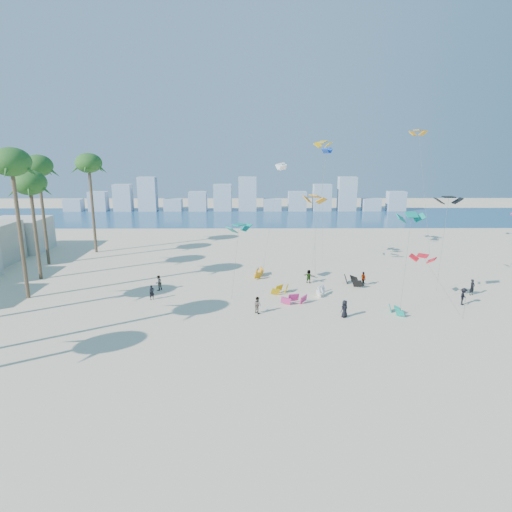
{
  "coord_description": "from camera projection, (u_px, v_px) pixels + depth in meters",
  "views": [
    {
      "loc": [
        2.66,
        -28.58,
        15.45
      ],
      "look_at": [
        3.0,
        16.0,
        4.5
      ],
      "focal_mm": 31.08,
      "sensor_mm": 36.0,
      "label": 1
    }
  ],
  "objects": [
    {
      "name": "flying_kites",
      "position": [
        356.0,
        183.0,
        52.78
      ],
      "size": [
        33.8,
        27.83,
        18.29
      ],
      "color": "#0B8774",
      "rests_on": "ground"
    },
    {
      "name": "ground",
      "position": [
        216.0,
        371.0,
        31.42
      ],
      "size": [
        220.0,
        220.0,
        0.0
      ],
      "primitive_type": "plane",
      "color": "beige",
      "rests_on": "ground"
    },
    {
      "name": "kitesurfers_far",
      "position": [
        345.0,
        288.0,
        47.4
      ],
      "size": [
        34.9,
        11.89,
        1.76
      ],
      "color": "black",
      "rests_on": "ground"
    },
    {
      "name": "kitesurfer_mid",
      "position": [
        257.0,
        305.0,
        42.29
      ],
      "size": [
        0.98,
        1.0,
        1.63
      ],
      "primitive_type": "imported",
      "rotation": [
        0.0,
        0.0,
        2.26
      ],
      "color": "gray",
      "rests_on": "ground"
    },
    {
      "name": "ocean",
      "position": [
        241.0,
        217.0,
        101.33
      ],
      "size": [
        220.0,
        220.0,
        0.0
      ],
      "primitive_type": "plane",
      "color": "navy",
      "rests_on": "ground"
    },
    {
      "name": "kitesurfer_near",
      "position": [
        152.0,
        292.0,
        46.05
      ],
      "size": [
        0.68,
        0.64,
        1.56
      ],
      "primitive_type": "imported",
      "rotation": [
        0.0,
        0.0,
        0.63
      ],
      "color": "black",
      "rests_on": "ground"
    },
    {
      "name": "distant_skyline",
      "position": [
        237.0,
        198.0,
        110.3
      ],
      "size": [
        85.0,
        3.0,
        8.4
      ],
      "color": "#9EADBF",
      "rests_on": "ground"
    },
    {
      "name": "grounded_kites",
      "position": [
        309.0,
        287.0,
        48.94
      ],
      "size": [
        14.91,
        15.46,
        0.95
      ],
      "color": "#D5A30B",
      "rests_on": "ground"
    }
  ]
}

